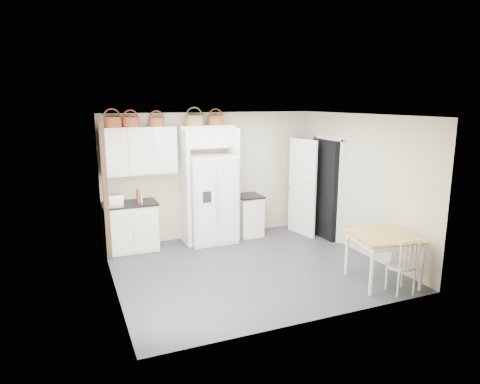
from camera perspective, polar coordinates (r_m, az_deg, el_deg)
name	(u,v)px	position (r m, az deg, el deg)	size (l,w,h in m)	color
floor	(250,267)	(7.53, 1.31, -10.01)	(4.50, 4.50, 0.00)	#383841
ceiling	(251,115)	(6.98, 1.41, 10.19)	(4.50, 4.50, 0.00)	white
wall_back	(212,175)	(8.97, -3.81, 2.23)	(4.50, 4.50, 0.00)	#B3AB8B
wall_left	(111,207)	(6.58, -16.88, -1.89)	(4.00, 4.00, 0.00)	#B3AB8B
wall_right	(360,184)	(8.29, 15.74, 0.99)	(4.00, 4.00, 0.00)	#B3AB8B
refrigerator	(211,199)	(8.64, -3.88, -0.94)	(0.92, 0.74, 1.77)	white
base_cab_left	(131,227)	(8.49, -14.36, -4.60)	(0.97, 0.61, 0.90)	white
base_cab_right	(249,216)	(9.14, 1.16, -3.22)	(0.48, 0.57, 0.84)	white
dining_table	(383,258)	(7.19, 18.49, -8.39)	(0.94, 0.94, 0.79)	#AA822F
windsor_chair	(401,266)	(6.91, 20.70, -9.24)	(0.40, 0.36, 0.82)	white
counter_left	(129,204)	(8.37, -14.53, -1.51)	(1.01, 0.65, 0.04)	black
counter_right	(249,196)	(9.04, 1.17, -0.54)	(0.51, 0.61, 0.04)	black
toaster	(116,200)	(8.27, -16.23, -0.97)	(0.26, 0.15, 0.18)	silver
cookbook_red	(138,196)	(8.28, -13.44, -0.54)	(0.04, 0.17, 0.26)	#95361E
cookbook_cream	(140,197)	(8.29, -13.15, -0.67)	(0.03, 0.14, 0.21)	beige
basket_upper_a	(112,122)	(8.26, -16.67, 8.92)	(0.34, 0.34, 0.19)	brown
basket_upper_b	(131,122)	(8.30, -14.36, 9.02)	(0.31, 0.31, 0.18)	brown
basket_upper_c	(157,122)	(8.39, -11.05, 9.16)	(0.29, 0.29, 0.17)	brown
basket_bridge_a	(194,120)	(8.57, -6.11, 9.47)	(0.36, 0.36, 0.20)	brown
basket_bridge_b	(216,120)	(8.70, -3.26, 9.50)	(0.32, 0.32, 0.18)	brown
upper_cabinet	(139,151)	(8.36, -13.30, 5.37)	(1.40, 0.34, 0.90)	white
bridge_cabinet	(207,137)	(8.66, -4.47, 7.37)	(1.12, 0.34, 0.45)	white
fridge_panel_left	(185,187)	(8.53, -7.35, 0.62)	(0.08, 0.60, 2.30)	white
fridge_panel_right	(233,184)	(8.84, -0.96, 1.12)	(0.08, 0.60, 2.30)	white
trim_post	(105,189)	(7.90, -17.53, 0.35)	(0.09, 0.09, 2.60)	#442E1D
doorway_void	(325,189)	(9.08, 11.32, 0.38)	(0.18, 0.85, 2.05)	black
door_slab	(302,187)	(9.17, 8.29, 0.60)	(0.80, 0.04, 2.05)	white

